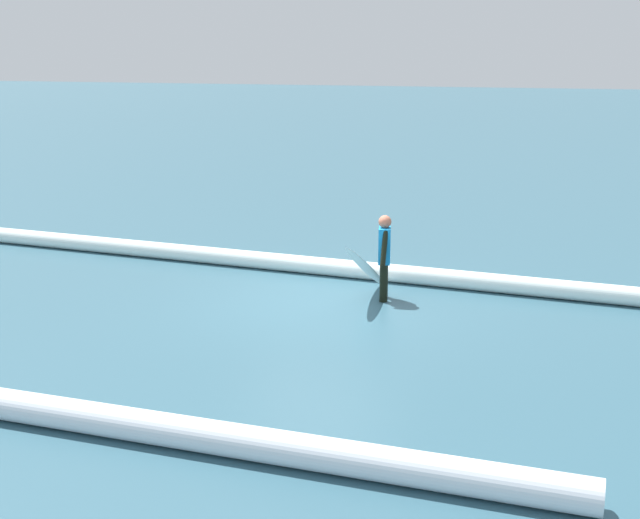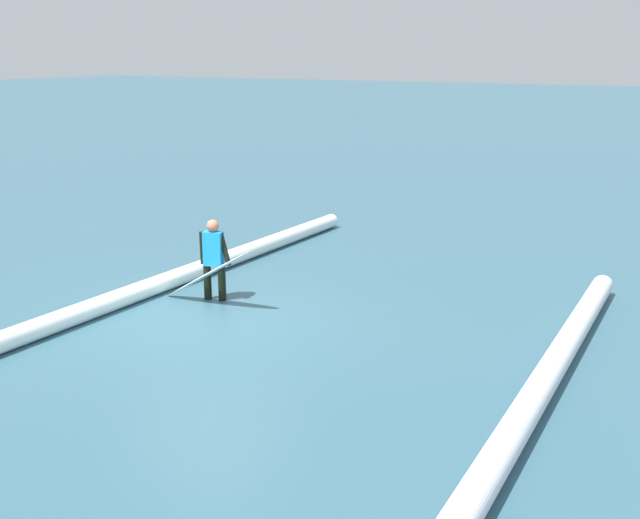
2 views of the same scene
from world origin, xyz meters
The scene contains 5 objects.
ground_plane centered at (0.00, 0.00, 0.00)m, with size 189.89×189.89×0.00m, color #315969.
surfer centered at (-0.99, -0.59, 0.82)m, with size 0.28×0.59×1.48m.
surfboard centered at (-0.68, -0.51, 0.56)m, with size 0.32×1.95×1.15m.
wave_crest_foreground centered at (2.19, -1.80, 0.17)m, with size 0.34×0.34×18.79m, color white.
wave_crest_midground centered at (2.26, 5.63, 0.18)m, with size 0.36×0.36×14.14m, color silver.
Camera 2 is at (9.52, 7.62, 4.36)m, focal length 43.02 mm.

